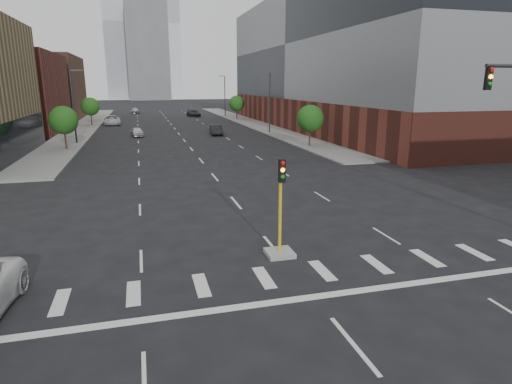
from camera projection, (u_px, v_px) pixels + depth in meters
name	position (u px, v px, depth m)	size (l,w,h in m)	color
sidewalk_left_far	(86.00, 126.00, 76.14)	(5.00, 92.00, 0.15)	gray
sidewalk_right_far	(249.00, 122.00, 83.73)	(5.00, 92.00, 0.15)	gray
building_left_far_b	(28.00, 88.00, 88.22)	(20.00, 24.00, 13.00)	brown
building_right_main	(353.00, 61.00, 71.61)	(24.00, 70.00, 22.00)	brown
tower_left	(128.00, 24.00, 205.80)	(22.00, 22.00, 70.00)	#B2B7BC
tower_right	(161.00, 25.00, 246.53)	(20.00, 20.00, 80.00)	#B2B7BC
tower_mid	(148.00, 50.00, 192.34)	(18.00, 18.00, 44.00)	slate
median_traffic_signal	(280.00, 235.00, 18.90)	(1.20, 1.20, 4.40)	#999993
streetlight_right_a	(269.00, 100.00, 64.34)	(1.60, 0.22, 9.07)	#2D2D30
streetlight_right_b	(224.00, 94.00, 97.07)	(1.60, 0.22, 9.07)	#2D2D30
streetlight_left	(74.00, 104.00, 52.87)	(1.60, 0.22, 9.07)	#2D2D30
tree_left_near	(63.00, 120.00, 48.45)	(3.20, 3.20, 4.85)	#382619
tree_left_far	(90.00, 107.00, 76.50)	(3.20, 3.20, 4.85)	#382619
tree_right_near	(310.00, 118.00, 50.86)	(3.20, 3.20, 4.85)	#382619
tree_right_far	(237.00, 103.00, 88.27)	(3.20, 3.20, 4.85)	#382619
car_near_left	(137.00, 132.00, 61.59)	(1.56, 3.88, 1.32)	silver
car_mid_right	(216.00, 130.00, 63.36)	(1.59, 4.56, 1.50)	black
car_far_left	(112.00, 120.00, 78.67)	(2.80, 6.07, 1.69)	silver
car_deep_right	(194.00, 113.00, 98.05)	(2.19, 5.38, 1.56)	black
car_distant	(135.00, 110.00, 108.02)	(1.77, 4.39, 1.50)	#AFAFB4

